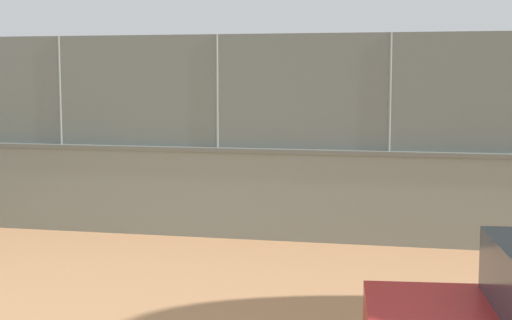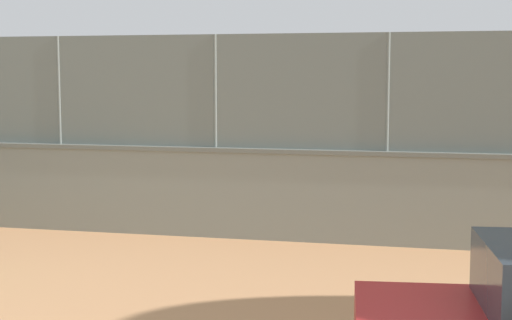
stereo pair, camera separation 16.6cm
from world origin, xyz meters
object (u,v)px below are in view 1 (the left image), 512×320
player_foreground_swinging (94,162)px  spare_ball_by_wall (34,209)px  player_at_service_line (428,155)px  sports_ball (401,201)px  courtside_bench (320,202)px

player_foreground_swinging → spare_ball_by_wall: size_ratio=17.34×
player_at_service_line → sports_ball: (0.54, 1.70, -0.96)m
player_foreground_swinging → spare_ball_by_wall: player_foreground_swinging is taller
player_at_service_line → player_foreground_swinging: bearing=24.5°
sports_ball → player_foreground_swinging: bearing=14.1°
player_at_service_line → player_foreground_swinging: (7.63, 3.48, 0.00)m
player_foreground_swinging → courtside_bench: player_foreground_swinging is taller
player_at_service_line → player_foreground_swinging: size_ratio=1.00×
player_at_service_line → spare_ball_by_wall: bearing=29.1°
sports_ball → player_at_service_line: bearing=-107.6°
player_at_service_line → spare_ball_by_wall: 9.79m
spare_ball_by_wall → player_at_service_line: bearing=-150.9°
player_foreground_swinging → sports_ball: (-7.09, -1.78, -0.96)m
spare_ball_by_wall → courtside_bench: size_ratio=0.06×
player_foreground_swinging → sports_ball: 7.37m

